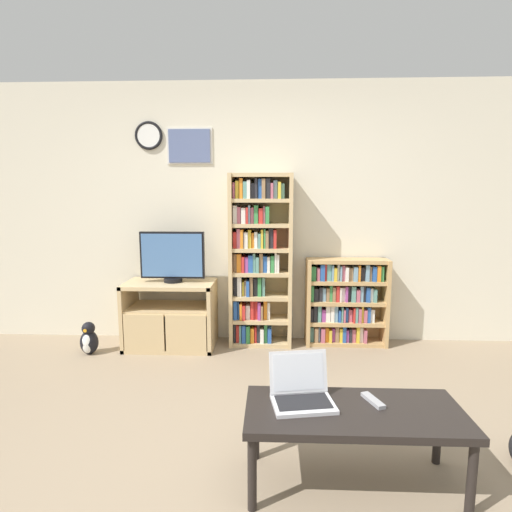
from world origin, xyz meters
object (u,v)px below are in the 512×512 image
remote_near_laptop (373,400)px  bookshelf_tall (258,260)px  coffee_table (354,418)px  laptop (301,390)px  television (172,257)px  penguin_figurine (89,340)px  bookshelf_short (344,301)px  tv_stand (170,314)px

remote_near_laptop → bookshelf_tall: bearing=-91.9°
coffee_table → laptop: laptop is taller
television → laptop: bearing=-58.4°
penguin_figurine → television: bearing=18.1°
television → remote_near_laptop: 2.41m
bookshelf_tall → laptop: bearing=-81.3°
bookshelf_short → remote_near_laptop: size_ratio=5.26×
bookshelf_short → remote_near_laptop: bearing=-95.7°
television → bookshelf_short: television is taller
coffee_table → laptop: size_ratio=3.13×
bookshelf_tall → laptop: (0.30, -1.94, -0.38)m
bookshelf_tall → bookshelf_short: 0.96m
coffee_table → bookshelf_tall: bearing=105.6°
tv_stand → laptop: laptop is taller
laptop → remote_near_laptop: bearing=-9.3°
television → bookshelf_tall: 0.83m
tv_stand → television: bearing=35.7°
remote_near_laptop → penguin_figurine: size_ratio=0.53×
bookshelf_short → bookshelf_tall: bearing=-178.5°
tv_stand → coffee_table: bearing=-52.9°
bookshelf_short → laptop: 2.04m
television → bookshelf_tall: bearing=7.8°
tv_stand → laptop: size_ratio=2.48×
bookshelf_tall → coffee_table: bookshelf_tall is taller
coffee_table → laptop: bearing=164.8°
tv_stand → penguin_figurine: size_ratio=2.79×
bookshelf_tall → penguin_figurine: size_ratio=5.45×
television → bookshelf_short: 1.76m
bookshelf_tall → laptop: 2.00m
laptop → tv_stand: bearing=113.2°
remote_near_laptop → penguin_figurine: bearing=-56.0°
bookshelf_tall → remote_near_laptop: size_ratio=10.27×
coffee_table → laptop: 0.29m
bookshelf_tall → remote_near_laptop: 2.10m
tv_stand → television: size_ratio=1.39×
laptop → penguin_figurine: (-1.88, 1.58, -0.33)m
bookshelf_tall → bookshelf_short: (0.87, 0.02, -0.42)m
remote_near_laptop → laptop: bearing=-20.9°
remote_near_laptop → tv_stand: bearing=-70.7°
coffee_table → bookshelf_short: bearing=81.4°
tv_stand → bookshelf_tall: size_ratio=0.51×
tv_stand → bookshelf_short: size_ratio=1.00×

